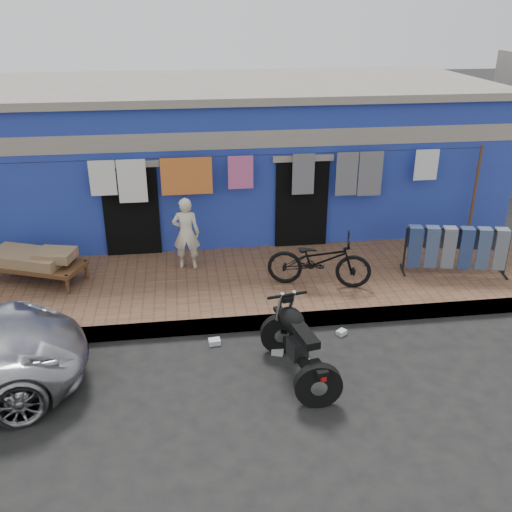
{
  "coord_description": "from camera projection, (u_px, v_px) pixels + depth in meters",
  "views": [
    {
      "loc": [
        -1.18,
        -6.62,
        5.03
      ],
      "look_at": [
        0.0,
        2.0,
        1.15
      ],
      "focal_mm": 40.0,
      "sensor_mm": 36.0,
      "label": 1
    }
  ],
  "objects": [
    {
      "name": "sidewalk",
      "position": [
        249.0,
        284.0,
        10.85
      ],
      "size": [
        28.0,
        3.0,
        0.25
      ],
      "primitive_type": "cube",
      "color": "brown",
      "rests_on": "ground"
    },
    {
      "name": "ground",
      "position": [
        275.0,
        385.0,
        8.18
      ],
      "size": [
        80.0,
        80.0,
        0.0
      ],
      "primitive_type": "plane",
      "color": "black",
      "rests_on": "ground"
    },
    {
      "name": "seated_person",
      "position": [
        186.0,
        233.0,
        10.96
      ],
      "size": [
        0.55,
        0.4,
        1.43
      ],
      "primitive_type": "imported",
      "rotation": [
        0.0,
        0.0,
        3.03
      ],
      "color": "beige",
      "rests_on": "sidewalk"
    },
    {
      "name": "motorcycle",
      "position": [
        299.0,
        344.0,
        8.15
      ],
      "size": [
        1.26,
        1.97,
        1.13
      ],
      "primitive_type": null,
      "rotation": [
        0.0,
        0.0,
        0.19
      ],
      "color": "black",
      "rests_on": "ground"
    },
    {
      "name": "bicycle",
      "position": [
        319.0,
        255.0,
        10.3
      ],
      "size": [
        1.98,
        1.14,
        1.21
      ],
      "primitive_type": "imported",
      "rotation": [
        0.0,
        0.0,
        1.29
      ],
      "color": "black",
      "rests_on": "sidewalk"
    },
    {
      "name": "litter_b",
      "position": [
        341.0,
        332.0,
        9.42
      ],
      "size": [
        0.2,
        0.19,
        0.08
      ],
      "primitive_type": "cube",
      "rotation": [
        0.0,
        0.0,
        0.63
      ],
      "color": "silver",
      "rests_on": "ground"
    },
    {
      "name": "litter_c",
      "position": [
        278.0,
        350.0,
        8.93
      ],
      "size": [
        0.25,
        0.27,
        0.09
      ],
      "primitive_type": "cube",
      "rotation": [
        0.0,
        0.0,
        1.19
      ],
      "color": "silver",
      "rests_on": "ground"
    },
    {
      "name": "building",
      "position": [
        228.0,
        153.0,
        13.82
      ],
      "size": [
        12.2,
        5.2,
        3.36
      ],
      "color": "#263799",
      "rests_on": "ground"
    },
    {
      "name": "charpoy",
      "position": [
        38.0,
        266.0,
        10.57
      ],
      "size": [
        2.42,
        2.13,
        0.61
      ],
      "primitive_type": null,
      "rotation": [
        0.0,
        0.0,
        -0.39
      ],
      "color": "brown",
      "rests_on": "sidewalk"
    },
    {
      "name": "jeans_rack",
      "position": [
        456.0,
        250.0,
        10.81
      ],
      "size": [
        2.17,
        1.24,
        0.96
      ],
      "primitive_type": null,
      "rotation": [
        0.0,
        0.0,
        -0.21
      ],
      "color": "black",
      "rests_on": "sidewalk"
    },
    {
      "name": "clothesline",
      "position": [
        254.0,
        180.0,
        11.33
      ],
      "size": [
        10.06,
        0.06,
        2.1
      ],
      "color": "brown",
      "rests_on": "sidewalk"
    },
    {
      "name": "litter_a",
      "position": [
        214.0,
        342.0,
        9.16
      ],
      "size": [
        0.2,
        0.16,
        0.08
      ],
      "primitive_type": "cube",
      "rotation": [
        0.0,
        0.0,
        0.1
      ],
      "color": "silver",
      "rests_on": "ground"
    },
    {
      "name": "curb",
      "position": [
        260.0,
        323.0,
        9.53
      ],
      "size": [
        28.0,
        0.1,
        0.25
      ],
      "primitive_type": "cube",
      "color": "gray",
      "rests_on": "ground"
    }
  ]
}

